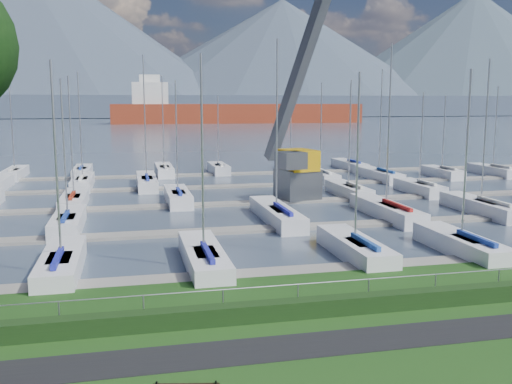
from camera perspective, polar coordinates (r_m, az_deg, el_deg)
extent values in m
cube|color=black|center=(20.91, 9.36, -14.51)|extent=(160.00, 2.00, 0.04)
cube|color=#445164|center=(280.96, -11.25, 7.04)|extent=(800.00, 540.00, 0.20)
cube|color=#1A3313|center=(23.04, 6.92, -11.28)|extent=(80.00, 0.70, 0.70)
cylinder|color=gray|center=(23.12, 6.62, -8.98)|extent=(80.00, 0.04, 0.04)
cube|color=#455165|center=(350.81, -11.60, 8.43)|extent=(900.00, 80.00, 12.00)
cone|color=#3E495A|center=(429.78, -23.13, 14.86)|extent=(340.00, 340.00, 115.00)
cone|color=#3F4B5C|center=(447.74, 2.63, 13.36)|extent=(300.00, 300.00, 85.00)
cone|color=#404F5D|center=(527.78, 20.92, 12.94)|extent=(320.00, 320.00, 100.00)
cube|color=slate|center=(29.00, 2.63, -8.12)|extent=(90.00, 1.60, 0.25)
cube|color=#65625E|center=(38.42, -1.31, -3.84)|extent=(90.00, 1.60, 0.25)
cube|color=slate|center=(48.07, -3.66, -1.25)|extent=(90.00, 1.60, 0.25)
cube|color=slate|center=(57.84, -5.22, 0.47)|extent=(90.00, 1.60, 0.25)
cube|color=slate|center=(67.67, -6.33, 1.69)|extent=(90.00, 1.60, 0.25)
cube|color=#52555A|center=(50.26, 4.17, 0.84)|extent=(3.81, 3.81, 2.60)
cube|color=#CC960C|center=(50.01, 4.20, 3.22)|extent=(3.26, 3.87, 1.80)
cube|color=#525559|center=(54.73, 4.76, 13.14)|extent=(5.18, 10.76, 19.89)
cube|color=#505256|center=(47.74, 3.51, 3.19)|extent=(2.42, 2.57, 1.40)
cube|color=maroon|center=(239.99, -1.82, 7.60)|extent=(103.14, 19.73, 10.00)
cube|color=silver|center=(236.41, -10.57, 9.25)|extent=(14.23, 14.23, 12.00)
cube|color=silver|center=(236.56, -10.62, 10.94)|extent=(8.13, 8.13, 4.00)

